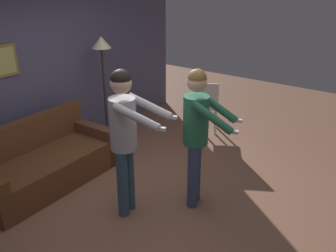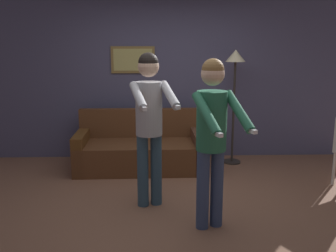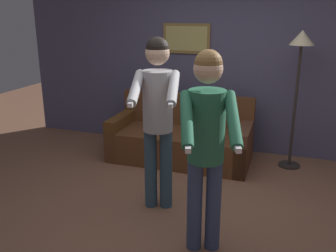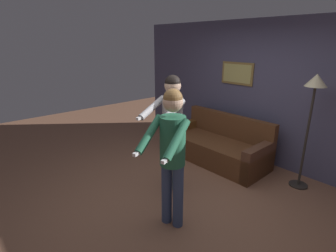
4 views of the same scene
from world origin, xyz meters
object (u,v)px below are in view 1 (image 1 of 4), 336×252
object	(u,v)px
torchiere_lamp	(102,58)
person_standing_left	(125,130)
couch	(44,165)
dining_chair_distant	(206,104)
person_standing_right	(197,126)

from	to	relation	value
torchiere_lamp	person_standing_left	world-z (taller)	torchiere_lamp
torchiere_lamp	person_standing_left	distance (m)	2.08
couch	dining_chair_distant	xyz separation A→B (m)	(2.79, -0.89, 0.25)
couch	torchiere_lamp	bearing A→B (deg)	9.15
person_standing_right	dining_chair_distant	xyz separation A→B (m)	(2.00, 1.03, -0.52)
couch	person_standing_right	world-z (taller)	person_standing_right
couch	person_standing_left	world-z (taller)	person_standing_left
torchiere_lamp	dining_chair_distant	world-z (taller)	torchiere_lamp
dining_chair_distant	torchiere_lamp	bearing A→B (deg)	140.10
dining_chair_distant	person_standing_left	bearing A→B (deg)	-169.83
torchiere_lamp	dining_chair_distant	distance (m)	1.97
couch	person_standing_right	size ratio (longest dim) A/B	1.11
couch	torchiere_lamp	distance (m)	1.88
couch	person_standing_right	xyz separation A→B (m)	(0.79, -1.92, 0.77)
person_standing_left	person_standing_right	world-z (taller)	person_standing_left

